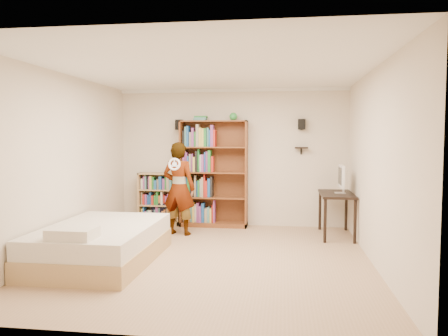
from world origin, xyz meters
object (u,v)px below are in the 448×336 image
(tall_bookshelf, at_px, (214,174))
(person, at_px, (179,188))
(computer_desk, at_px, (336,215))
(daybed, at_px, (101,239))
(low_bookshelf, at_px, (160,199))

(tall_bookshelf, relative_size, person, 1.24)
(tall_bookshelf, xyz_separation_m, person, (-0.51, -0.81, -0.20))
(computer_desk, xyz_separation_m, person, (-2.79, -0.24, 0.45))
(tall_bookshelf, bearing_deg, daybed, -113.86)
(low_bookshelf, bearing_deg, tall_bookshelf, -1.82)
(low_bookshelf, xyz_separation_m, computer_desk, (3.39, -0.61, -0.13))
(tall_bookshelf, distance_m, low_bookshelf, 1.23)
(low_bookshelf, bearing_deg, computer_desk, -10.13)
(tall_bookshelf, relative_size, low_bookshelf, 2.00)
(low_bookshelf, height_order, computer_desk, low_bookshelf)
(tall_bookshelf, height_order, computer_desk, tall_bookshelf)
(daybed, xyz_separation_m, person, (0.67, 1.85, 0.51))
(computer_desk, distance_m, daybed, 4.04)
(tall_bookshelf, height_order, person, tall_bookshelf)
(tall_bookshelf, xyz_separation_m, daybed, (-1.18, -2.66, -0.71))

